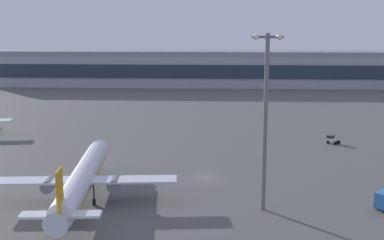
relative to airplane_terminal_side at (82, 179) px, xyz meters
The scene contains 5 objects.
ground_plane 25.52m from the airplane_terminal_side, 34.78° to the left, with size 416.00×416.00×0.00m, color #56544F.
terminal_building 159.13m from the airplane_terminal_side, 83.99° to the left, with size 198.46×22.40×16.40m.
airplane_terminal_side is the anchor object (origin of this frame).
pushback_tug 68.03m from the airplane_terminal_side, 40.84° to the left, with size 3.52×3.33×2.05m.
apron_light_west 32.79m from the airplane_terminal_side, ahead, with size 4.80×0.90×28.48m.
Camera 1 is at (2.06, -96.19, 30.38)m, focal length 47.77 mm.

